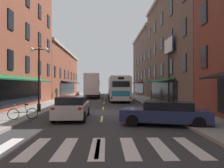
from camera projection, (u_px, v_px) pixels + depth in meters
The scene contains 16 objects.
ground_plane at pixel (103, 113), 17.64m from camera, with size 34.80×80.00×0.10m, color #333335.
lane_centre_dashes at pixel (103, 113), 17.39m from camera, with size 0.14×73.90×0.01m.
crosswalk_near at pixel (98, 148), 7.64m from camera, with size 7.10×2.80×0.01m.
sidewalk_left at pixel (29, 112), 17.49m from camera, with size 3.00×80.00×0.14m, color gray.
sidewalk_right at pixel (175, 111), 17.79m from camera, with size 3.00×80.00×0.14m, color gray.
billboard_sign at pixel (169, 53), 23.70m from camera, with size 0.40×3.04×7.19m.
transit_bus at pixel (118, 88), 31.18m from camera, with size 2.71×11.91×3.33m.
box_truck at pixel (92, 86), 36.72m from camera, with size 2.68×7.81×4.02m.
sedan_near at pixel (166, 113), 11.89m from camera, with size 4.99×3.00×1.29m.
sedan_mid at pixel (72, 107), 14.25m from camera, with size 1.99×4.62×1.46m.
sedan_far at pixel (95, 92), 46.08m from camera, with size 2.02×4.49×1.36m.
motorcycle_rider at pixel (78, 103), 18.46m from camera, with size 0.62×2.07×1.66m.
bicycle_near at pixel (23, 113), 13.03m from camera, with size 1.69×0.53×0.91m.
pedestrian_near at pixel (57, 93), 31.25m from camera, with size 0.45×0.52×1.76m.
pedestrian_mid at pixel (151, 94), 30.74m from camera, with size 0.36×0.36×1.61m.
street_lamp_twin at pixel (39, 76), 16.96m from camera, with size 1.42×0.32×4.97m.
Camera 1 is at (0.30, -17.66, 2.19)m, focal length 35.15 mm.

